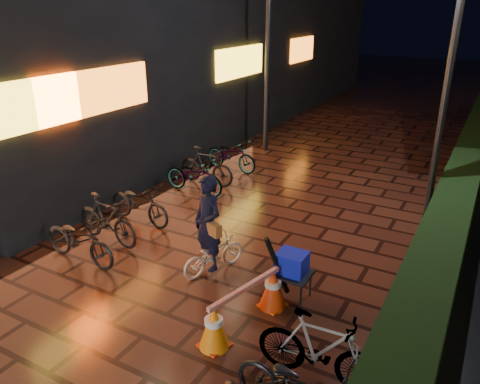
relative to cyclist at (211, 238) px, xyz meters
The scene contains 8 objects.
ground 1.99m from the cyclist, 87.95° to the right, with size 80.00×80.00×0.00m, color #381911.
hedge 6.98m from the cyclist, 61.16° to the left, with size 0.70×20.00×1.00m, color black.
lamp_post_hedge 5.27m from the cyclist, 53.41° to the left, with size 0.49×0.19×5.12m.
lamp_post_sf 7.69m from the cyclist, 108.86° to the left, with size 0.54×0.17×5.65m.
cyclist is the anchor object (origin of this frame).
traffic_barrier 1.57m from the cyclist, 39.45° to the right, with size 0.73×1.61×0.66m.
cart_assembly 1.47m from the cyclist, ahead, with size 0.62×0.62×1.13m.
parked_bikes_storefront 2.99m from the cyclist, 140.84° to the left, with size 1.81×6.25×0.94m.
Camera 1 is at (3.71, -3.90, 4.23)m, focal length 35.00 mm.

